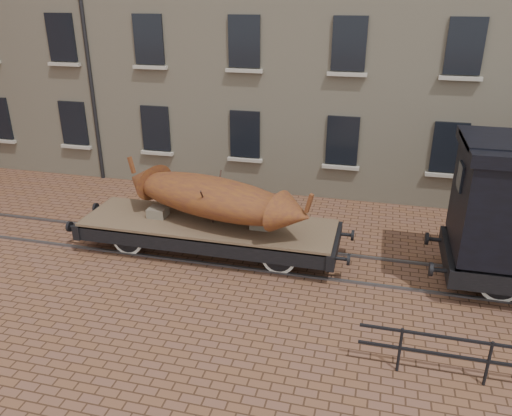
# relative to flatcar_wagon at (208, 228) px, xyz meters

# --- Properties ---
(ground) EXTENTS (90.00, 90.00, 0.00)m
(ground) POSITION_rel_flatcar_wagon_xyz_m (2.23, 0.00, -0.76)
(ground) COLOR brown
(rail_track) EXTENTS (30.00, 1.52, 0.06)m
(rail_track) POSITION_rel_flatcar_wagon_xyz_m (2.23, 0.00, -0.73)
(rail_track) COLOR #59595E
(rail_track) RESTS_ON ground
(flatcar_wagon) EXTENTS (8.08, 2.19, 1.22)m
(flatcar_wagon) POSITION_rel_flatcar_wagon_xyz_m (0.00, 0.00, 0.00)
(flatcar_wagon) COLOR brown
(flatcar_wagon) RESTS_ON ground
(iron_boat) EXTENTS (5.98, 3.07, 1.47)m
(iron_boat) POSITION_rel_flatcar_wagon_xyz_m (0.14, -0.00, 0.96)
(iron_boat) COLOR brown
(iron_boat) RESTS_ON flatcar_wagon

